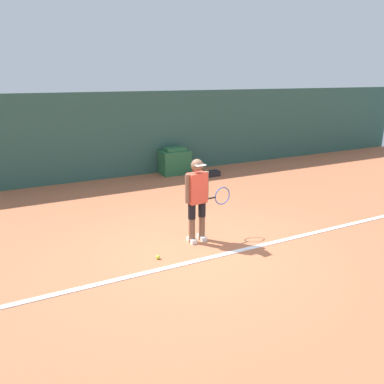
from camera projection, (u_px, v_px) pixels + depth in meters
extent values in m
plane|color=#B76642|center=(198.00, 250.00, 6.62)|extent=(24.00, 24.00, 0.00)
cube|color=#2D564C|center=(111.00, 136.00, 11.00)|extent=(24.00, 0.10, 2.53)
cube|color=white|center=(208.00, 258.00, 6.30)|extent=(21.60, 0.10, 0.01)
cylinder|color=brown|center=(192.00, 230.00, 6.87)|extent=(0.12, 0.12, 0.47)
cylinder|color=black|center=(192.00, 211.00, 6.76)|extent=(0.14, 0.14, 0.29)
cube|color=white|center=(192.00, 240.00, 6.92)|extent=(0.10, 0.24, 0.08)
cylinder|color=brown|center=(202.00, 228.00, 6.98)|extent=(0.12, 0.12, 0.47)
cylinder|color=black|center=(202.00, 209.00, 6.87)|extent=(0.14, 0.14, 0.29)
cube|color=white|center=(202.00, 237.00, 7.04)|extent=(0.10, 0.24, 0.08)
cube|color=#E54C38|center=(197.00, 188.00, 6.69)|extent=(0.36, 0.23, 0.55)
sphere|color=brown|center=(197.00, 165.00, 6.56)|extent=(0.22, 0.22, 0.22)
cube|color=white|center=(200.00, 165.00, 6.48)|extent=(0.19, 0.14, 0.02)
cylinder|color=brown|center=(188.00, 189.00, 6.58)|extent=(0.09, 0.09, 0.52)
cylinder|color=brown|center=(206.00, 185.00, 6.78)|extent=(0.09, 0.09, 0.52)
cylinder|color=black|center=(211.00, 198.00, 6.91)|extent=(0.21, 0.05, 0.03)
torus|color=#2851B2|center=(222.00, 196.00, 7.05)|extent=(0.35, 0.05, 0.35)
sphere|color=#D1E533|center=(158.00, 257.00, 6.28)|extent=(0.07, 0.07, 0.07)
cube|color=#28663D|center=(175.00, 162.00, 11.71)|extent=(0.90, 0.62, 0.73)
cube|color=#28663D|center=(175.00, 149.00, 11.59)|extent=(0.63, 0.43, 0.10)
cube|color=black|center=(206.00, 174.00, 11.42)|extent=(0.85, 0.28, 0.16)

